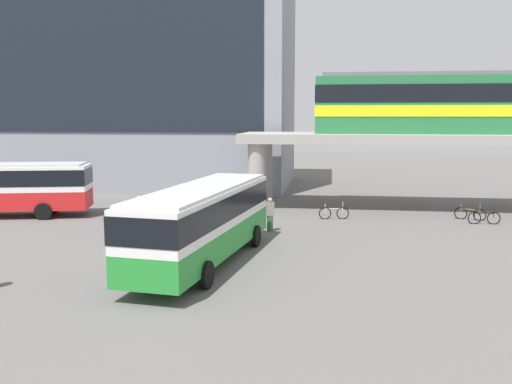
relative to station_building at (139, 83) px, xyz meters
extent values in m
plane|color=#605E5B|center=(10.48, -14.98, -8.92)|extent=(120.00, 120.00, 0.00)
cube|color=gray|center=(0.00, 0.03, 0.00)|extent=(26.47, 13.98, 17.83)
cube|color=black|center=(0.00, -7.01, 0.89)|extent=(23.83, 0.10, 9.99)
cube|color=#9E9B93|center=(26.37, -10.81, -4.31)|extent=(30.72, 5.88, 0.60)
cylinder|color=#9E9B93|center=(12.20, -12.95, -6.76)|extent=(1.10, 1.10, 4.31)
cylinder|color=#9E9B93|center=(12.20, -8.67, -6.76)|extent=(1.10, 1.10, 4.31)
cube|color=#26723F|center=(26.20, -10.81, -2.21)|extent=(20.74, 2.90, 3.60)
cube|color=yellow|center=(26.20, -10.81, -2.57)|extent=(20.80, 2.96, 0.70)
cube|color=black|center=(26.20, -10.81, -1.49)|extent=(20.80, 2.96, 1.10)
cube|color=slate|center=(26.20, -10.81, -0.29)|extent=(19.91, 2.61, 0.24)
cube|color=#268C33|center=(11.76, -25.93, -7.87)|extent=(3.93, 11.23, 1.10)
cube|color=white|center=(11.76, -25.93, -6.57)|extent=(3.93, 11.23, 1.50)
cube|color=black|center=(11.76, -25.93, -6.50)|extent=(3.97, 11.28, 0.96)
cube|color=silver|center=(11.76, -25.93, -5.76)|extent=(3.73, 10.67, 0.12)
cylinder|color=black|center=(10.99, -22.28, -8.42)|extent=(0.41, 1.03, 1.00)
cylinder|color=black|center=(13.46, -22.61, -8.42)|extent=(0.41, 1.03, 1.00)
cylinder|color=black|center=(10.12, -28.82, -8.42)|extent=(0.41, 1.03, 1.00)
cylinder|color=black|center=(12.59, -29.15, -8.42)|extent=(0.41, 1.03, 1.00)
cylinder|color=black|center=(0.21, -17.64, -8.42)|extent=(1.04, 0.51, 1.00)
cylinder|color=black|center=(-0.37, -15.21, -8.42)|extent=(1.04, 0.51, 1.00)
torus|color=black|center=(25.51, -14.50, -8.58)|extent=(0.71, 0.33, 0.74)
torus|color=black|center=(24.54, -14.11, -8.58)|extent=(0.71, 0.33, 0.74)
cylinder|color=#996626|center=(25.02, -14.30, -8.30)|extent=(0.99, 0.44, 0.05)
cylinder|color=#996626|center=(24.54, -14.11, -8.28)|extent=(0.04, 0.04, 0.55)
cylinder|color=#996626|center=(25.51, -14.50, -8.23)|extent=(0.04, 0.04, 0.65)
torus|color=black|center=(17.63, -15.02, -8.58)|extent=(0.74, 0.18, 0.74)
torus|color=black|center=(16.59, -15.20, -8.58)|extent=(0.74, 0.18, 0.74)
cylinder|color=silver|center=(17.11, -15.11, -8.30)|extent=(1.04, 0.23, 0.05)
cylinder|color=silver|center=(16.59, -15.20, -8.28)|extent=(0.04, 0.04, 0.55)
cylinder|color=silver|center=(17.63, -15.02, -8.23)|extent=(0.04, 0.04, 0.65)
torus|color=black|center=(26.01, -15.52, -8.58)|extent=(0.74, 0.08, 0.74)
torus|color=black|center=(24.96, -15.55, -8.58)|extent=(0.74, 0.08, 0.74)
cylinder|color=black|center=(25.49, -15.53, -8.30)|extent=(1.05, 0.08, 0.05)
cylinder|color=black|center=(24.96, -15.55, -8.28)|extent=(0.04, 0.04, 0.55)
cylinder|color=black|center=(26.01, -15.52, -8.23)|extent=(0.04, 0.04, 0.65)
cylinder|color=maroon|center=(6.18, -17.99, -8.53)|extent=(0.32, 0.32, 0.77)
cube|color=#26262D|center=(6.18, -17.99, -7.84)|extent=(0.42, 0.48, 0.61)
sphere|color=tan|center=(6.18, -17.99, -7.43)|extent=(0.21, 0.21, 0.21)
cylinder|color=#33663F|center=(13.76, -19.17, -8.48)|extent=(0.32, 0.32, 0.87)
cube|color=gray|center=(13.76, -19.17, -7.70)|extent=(0.47, 0.41, 0.69)
sphere|color=tan|center=(13.76, -19.17, -7.24)|extent=(0.24, 0.24, 0.24)
camera|label=1|loc=(16.91, -47.77, -2.84)|focal=39.02mm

